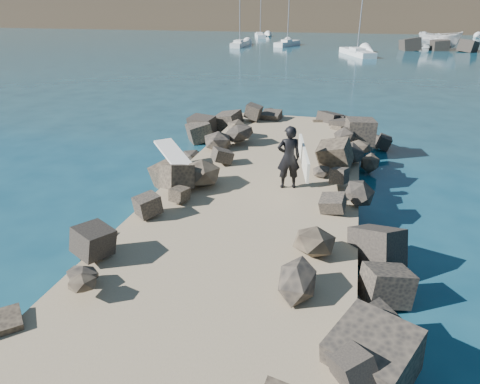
# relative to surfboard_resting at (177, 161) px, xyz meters

# --- Properties ---
(ground) EXTENTS (800.00, 800.00, 0.00)m
(ground) POSITION_rel_surfboard_resting_xyz_m (2.96, -1.95, -1.04)
(ground) COLOR #0F384C
(ground) RESTS_ON ground
(jetty) EXTENTS (6.00, 26.00, 0.60)m
(jetty) POSITION_rel_surfboard_resting_xyz_m (2.96, -3.95, -0.74)
(jetty) COLOR #8C7759
(jetty) RESTS_ON ground
(riprap_left) EXTENTS (2.60, 22.00, 1.00)m
(riprap_left) POSITION_rel_surfboard_resting_xyz_m (0.06, -3.45, -0.54)
(riprap_left) COLOR black
(riprap_left) RESTS_ON ground
(riprap_right) EXTENTS (2.60, 22.00, 1.00)m
(riprap_right) POSITION_rel_surfboard_resting_xyz_m (5.86, -3.45, -0.54)
(riprap_right) COLOR black
(riprap_right) RESTS_ON ground
(surfboard_resting) EXTENTS (2.27, 2.29, 0.09)m
(surfboard_resting) POSITION_rel_surfboard_resting_xyz_m (0.00, 0.00, 0.00)
(surfboard_resting) COLOR white
(surfboard_resting) RESTS_ON riprap_left
(boat_imported) EXTENTS (6.46, 5.84, 2.46)m
(boat_imported) POSITION_rel_surfboard_resting_xyz_m (16.41, 55.08, 0.18)
(boat_imported) COLOR silver
(boat_imported) RESTS_ON ground
(surfer_with_board) EXTENTS (1.18, 2.40, 1.97)m
(surfer_with_board) POSITION_rel_surfboard_resting_xyz_m (3.85, -0.24, 0.55)
(surfer_with_board) COLOR black
(surfer_with_board) RESTS_ON jetty
(sailboat_c) EXTENTS (4.60, 7.94, 9.41)m
(sailboat_c) POSITION_rel_surfboard_resting_xyz_m (5.54, 44.47, -0.70)
(sailboat_c) COLOR white
(sailboat_c) RESTS_ON ground
(sailboat_e) EXTENTS (3.42, 6.84, 8.13)m
(sailboat_e) POSITION_rel_surfboard_resting_xyz_m (-12.41, 71.13, -0.70)
(sailboat_e) COLOR white
(sailboat_e) RESTS_ON ground
(sailboat_b) EXTENTS (3.18, 6.75, 8.01)m
(sailboat_b) POSITION_rel_surfboard_resting_xyz_m (-4.79, 55.23, -0.70)
(sailboat_b) COLOR white
(sailboat_b) RESTS_ON ground
(sailboat_a) EXTENTS (1.72, 6.80, 8.18)m
(sailboat_a) POSITION_rel_surfboard_resting_xyz_m (-11.51, 52.47, -0.70)
(sailboat_a) COLOR white
(sailboat_a) RESTS_ON ground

